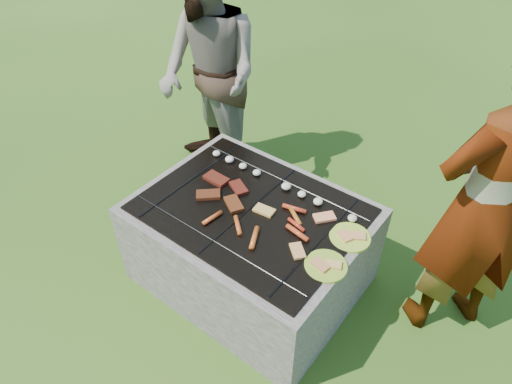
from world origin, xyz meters
TOP-DOWN VIEW (x-y plane):
  - lawn at (0.00, 0.00)m, footprint 60.00×60.00m
  - fire_pit at (0.00, 0.00)m, footprint 1.30×1.00m
  - mushrooms at (-0.02, 0.26)m, footprint 1.05×0.06m
  - pork_slabs at (-0.22, 0.01)m, footprint 0.39×0.30m
  - sausages at (0.17, -0.05)m, footprint 0.54×0.44m
  - bread_on_grate at (0.27, 0.05)m, footprint 0.44×0.43m
  - plate_far at (0.56, 0.15)m, footprint 0.24×0.24m
  - plate_near at (0.56, -0.10)m, footprint 0.27×0.27m
  - cook at (1.08, 0.47)m, footprint 0.74×0.77m
  - bystander at (-0.92, 0.70)m, footprint 1.02×0.91m

SIDE VIEW (x-z plane):
  - lawn at x=0.00m, z-range 0.00..0.00m
  - fire_pit at x=0.00m, z-range -0.03..0.59m
  - plate_far at x=0.56m, z-range 0.59..0.62m
  - plate_near at x=0.56m, z-range 0.59..0.62m
  - bread_on_grate at x=0.27m, z-range 0.61..0.63m
  - pork_slabs at x=-0.22m, z-range 0.61..0.63m
  - sausages at x=0.17m, z-range 0.61..0.64m
  - mushrooms at x=-0.02m, z-range 0.61..0.65m
  - bystander at x=-0.92m, z-range 0.00..1.76m
  - cook at x=1.08m, z-range 0.00..1.77m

